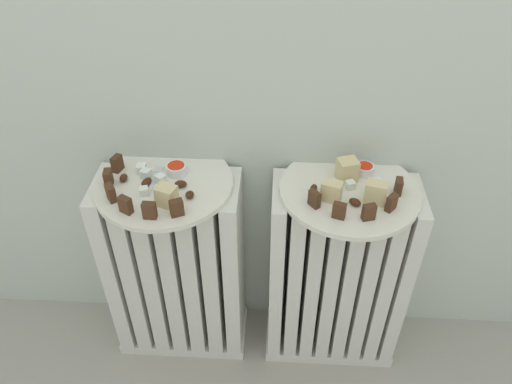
{
  "coord_description": "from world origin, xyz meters",
  "views": [
    {
      "loc": [
        0.05,
        -0.57,
        1.24
      ],
      "look_at": [
        0.0,
        0.28,
        0.54
      ],
      "focal_mm": 34.74,
      "sensor_mm": 36.0,
      "label": 1
    }
  ],
  "objects_px": {
    "radiator_right": "(336,277)",
    "plate_left": "(164,184)",
    "radiator_left": "(177,270)",
    "jam_bowl_right": "(365,169)",
    "jam_bowl_left": "(176,169)",
    "fork": "(155,178)",
    "plate_right": "(349,190)"
  },
  "relations": [
    {
      "from": "jam_bowl_right",
      "to": "fork",
      "type": "height_order",
      "value": "jam_bowl_right"
    },
    {
      "from": "radiator_right",
      "to": "jam_bowl_right",
      "type": "xyz_separation_m",
      "value": [
        0.04,
        0.06,
        0.3
      ]
    },
    {
      "from": "radiator_left",
      "to": "jam_bowl_right",
      "type": "distance_m",
      "value": 0.54
    },
    {
      "from": "plate_right",
      "to": "jam_bowl_right",
      "type": "bearing_deg",
      "value": 56.84
    },
    {
      "from": "radiator_right",
      "to": "fork",
      "type": "xyz_separation_m",
      "value": [
        -0.43,
        0.01,
        0.29
      ]
    },
    {
      "from": "plate_right",
      "to": "jam_bowl_left",
      "type": "bearing_deg",
      "value": 175.25
    },
    {
      "from": "plate_left",
      "to": "plate_right",
      "type": "height_order",
      "value": "same"
    },
    {
      "from": "fork",
      "to": "radiator_right",
      "type": "bearing_deg",
      "value": -1.26
    },
    {
      "from": "radiator_left",
      "to": "jam_bowl_left",
      "type": "distance_m",
      "value": 0.31
    },
    {
      "from": "radiator_left",
      "to": "plate_right",
      "type": "bearing_deg",
      "value": 0.0
    },
    {
      "from": "radiator_right",
      "to": "plate_left",
      "type": "height_order",
      "value": "plate_left"
    },
    {
      "from": "plate_left",
      "to": "fork",
      "type": "xyz_separation_m",
      "value": [
        -0.02,
        0.01,
        0.01
      ]
    },
    {
      "from": "plate_left",
      "to": "jam_bowl_left",
      "type": "xyz_separation_m",
      "value": [
        0.02,
        0.03,
        0.02
      ]
    },
    {
      "from": "fork",
      "to": "plate_left",
      "type": "bearing_deg",
      "value": -23.03
    },
    {
      "from": "radiator_right",
      "to": "fork",
      "type": "distance_m",
      "value": 0.52
    },
    {
      "from": "plate_left",
      "to": "jam_bowl_right",
      "type": "bearing_deg",
      "value": 7.29
    },
    {
      "from": "plate_right",
      "to": "jam_bowl_left",
      "type": "xyz_separation_m",
      "value": [
        -0.39,
        0.03,
        0.02
      ]
    },
    {
      "from": "radiator_right",
      "to": "plate_right",
      "type": "distance_m",
      "value": 0.29
    },
    {
      "from": "plate_left",
      "to": "jam_bowl_right",
      "type": "relative_size",
      "value": 7.35
    },
    {
      "from": "plate_right",
      "to": "jam_bowl_left",
      "type": "relative_size",
      "value": 6.72
    },
    {
      "from": "jam_bowl_left",
      "to": "fork",
      "type": "height_order",
      "value": "jam_bowl_left"
    },
    {
      "from": "plate_right",
      "to": "fork",
      "type": "relative_size",
      "value": 2.84
    },
    {
      "from": "jam_bowl_right",
      "to": "jam_bowl_left",
      "type": "bearing_deg",
      "value": -176.6
    },
    {
      "from": "radiator_left",
      "to": "plate_right",
      "type": "xyz_separation_m",
      "value": [
        0.41,
        0.0,
        0.29
      ]
    },
    {
      "from": "plate_right",
      "to": "jam_bowl_left",
      "type": "height_order",
      "value": "jam_bowl_left"
    },
    {
      "from": "jam_bowl_left",
      "to": "fork",
      "type": "bearing_deg",
      "value": -153.57
    },
    {
      "from": "radiator_left",
      "to": "fork",
      "type": "xyz_separation_m",
      "value": [
        -0.02,
        0.01,
        0.29
      ]
    },
    {
      "from": "plate_right",
      "to": "plate_left",
      "type": "bearing_deg",
      "value": 180.0
    },
    {
      "from": "jam_bowl_right",
      "to": "fork",
      "type": "xyz_separation_m",
      "value": [
        -0.47,
        -0.05,
        -0.01
      ]
    },
    {
      "from": "jam_bowl_left",
      "to": "radiator_right",
      "type": "bearing_deg",
      "value": -4.75
    },
    {
      "from": "plate_left",
      "to": "fork",
      "type": "relative_size",
      "value": 2.84
    },
    {
      "from": "radiator_right",
      "to": "jam_bowl_left",
      "type": "xyz_separation_m",
      "value": [
        -0.39,
        0.03,
        0.3
      ]
    }
  ]
}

